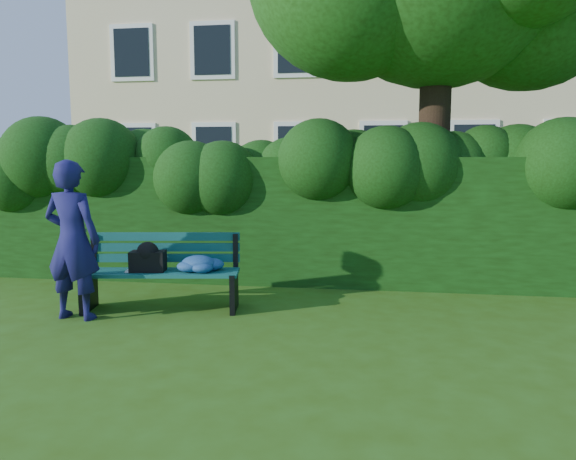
# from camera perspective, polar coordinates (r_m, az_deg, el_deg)

# --- Properties ---
(ground) EXTENTS (80.00, 80.00, 0.00)m
(ground) POSITION_cam_1_polar(r_m,az_deg,el_deg) (6.18, -0.86, -9.48)
(ground) COLOR #335611
(ground) RESTS_ON ground
(apartment_building) EXTENTS (16.00, 8.08, 12.00)m
(apartment_building) POSITION_cam_1_polar(r_m,az_deg,el_deg) (20.29, 6.11, 19.28)
(apartment_building) COLOR beige
(apartment_building) RESTS_ON ground
(hedge) EXTENTS (10.00, 1.00, 1.80)m
(hedge) POSITION_cam_1_polar(r_m,az_deg,el_deg) (8.14, 1.71, 1.07)
(hedge) COLOR black
(hedge) RESTS_ON ground
(park_bench) EXTENTS (1.88, 0.83, 0.89)m
(park_bench) POSITION_cam_1_polar(r_m,az_deg,el_deg) (6.78, -11.99, -3.80)
(park_bench) COLOR #0F4D49
(park_bench) RESTS_ON ground
(man_reading) EXTENTS (0.68, 0.47, 1.77)m
(man_reading) POSITION_cam_1_polar(r_m,az_deg,el_deg) (6.63, -21.06, -0.98)
(man_reading) COLOR #181752
(man_reading) RESTS_ON ground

